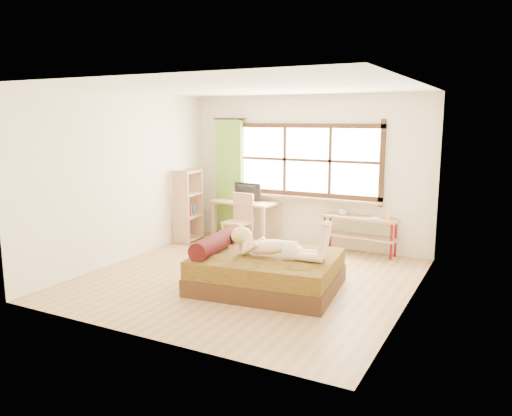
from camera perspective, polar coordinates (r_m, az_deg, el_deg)
The scene contains 18 objects.
floor at distance 7.30m, azimuth -0.94°, elevation -8.04°, with size 4.50×4.50×0.00m, color #9E754C.
ceiling at distance 6.95m, azimuth -1.00°, elevation 13.63°, with size 4.50×4.50×0.00m, color white.
wall_back at distance 9.02m, azimuth 5.88°, elevation 4.20°, with size 4.50×4.50×0.00m, color silver.
wall_front at distance 5.16m, azimuth -12.98°, elevation -0.50°, with size 4.50×4.50×0.00m, color silver.
wall_left at distance 8.30m, azimuth -14.78°, elevation 3.39°, with size 4.50×4.50×0.00m, color silver.
wall_right at distance 6.25m, azimuth 17.47°, elevation 1.13°, with size 4.50×4.50×0.00m, color silver.
window at distance 8.98m, azimuth 5.83°, elevation 5.19°, with size 2.80×0.16×1.46m.
curtain at distance 9.62m, azimuth -3.03°, elevation 3.41°, with size 0.55×0.10×2.20m, color #538023.
bed at distance 6.84m, azimuth 0.91°, elevation -7.07°, with size 2.04×1.71×0.71m.
woman at distance 6.59m, azimuth 2.27°, elevation -3.28°, with size 1.31×0.38×0.56m, color beige, non-canonical shape.
kitten at distance 7.15m, azimuth -3.54°, elevation -3.59°, with size 0.28×0.11×0.23m, color black, non-canonical shape.
desk at distance 9.33m, azimuth -1.33°, elevation 0.18°, with size 1.28×0.69×0.76m.
monitor at distance 9.33m, azimuth -1.19°, elevation 1.85°, with size 0.58×0.08×0.33m, color black.
chair at distance 8.99m, azimuth -1.83°, elevation -1.05°, with size 0.47×0.47×0.96m.
pipe_shelf at distance 8.66m, azimuth 11.83°, elevation -2.11°, with size 1.30×0.40×0.73m.
cup at distance 8.70m, azimuth 9.90°, elevation -0.49°, with size 0.13×0.13×0.10m, color gray.
book at distance 8.58m, azimuth 13.07°, elevation -1.05°, with size 0.16×0.22×0.02m, color gray.
bookshelf at distance 9.44m, azimuth -7.76°, elevation 0.34°, with size 0.39×0.62×1.35m.
Camera 1 is at (3.31, -6.09, 2.28)m, focal length 35.00 mm.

